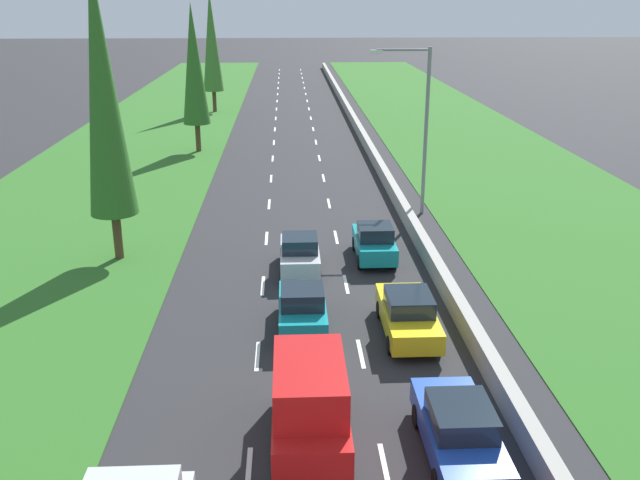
% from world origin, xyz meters
% --- Properties ---
extents(ground_plane, '(300.00, 300.00, 0.00)m').
position_xyz_m(ground_plane, '(0.00, 60.00, 0.00)').
color(ground_plane, '#28282B').
rests_on(ground_plane, ground).
extents(grass_verge_left, '(14.00, 140.00, 0.04)m').
position_xyz_m(grass_verge_left, '(-12.65, 60.00, 0.02)').
color(grass_verge_left, '#2D6623').
rests_on(grass_verge_left, ground).
extents(grass_verge_right, '(14.00, 140.00, 0.04)m').
position_xyz_m(grass_verge_right, '(14.35, 60.00, 0.02)').
color(grass_verge_right, '#2D6623').
rests_on(grass_verge_right, ground).
extents(median_barrier, '(0.44, 120.00, 0.85)m').
position_xyz_m(median_barrier, '(5.70, 60.00, 0.42)').
color(median_barrier, '#9E9B93').
rests_on(median_barrier, ground).
extents(lane_markings, '(3.64, 116.00, 0.01)m').
position_xyz_m(lane_markings, '(0.00, 60.00, 0.01)').
color(lane_markings, white).
rests_on(lane_markings, ground).
extents(blue_sedan_right_lane, '(1.82, 4.50, 1.64)m').
position_xyz_m(blue_sedan_right_lane, '(3.71, 15.36, 0.81)').
color(blue_sedan_right_lane, '#1E47B7').
rests_on(blue_sedan_right_lane, ground).
extents(red_van_centre_lane, '(1.96, 4.90, 2.82)m').
position_xyz_m(red_van_centre_lane, '(-0.16, 15.72, 1.40)').
color(red_van_centre_lane, red).
rests_on(red_van_centre_lane, ground).
extents(yellow_sedan_right_lane, '(1.82, 4.50, 1.64)m').
position_xyz_m(yellow_sedan_right_lane, '(3.56, 22.34, 0.81)').
color(yellow_sedan_right_lane, yellow).
rests_on(yellow_sedan_right_lane, ground).
extents(teal_hatchback_centre_lane, '(1.74, 3.90, 1.72)m').
position_xyz_m(teal_hatchback_centre_lane, '(-0.18, 22.95, 0.84)').
color(teal_hatchback_centre_lane, teal).
rests_on(teal_hatchback_centre_lane, ground).
extents(silver_hatchback_centre_lane, '(1.74, 3.90, 1.72)m').
position_xyz_m(silver_hatchback_centre_lane, '(-0.16, 28.54, 0.84)').
color(silver_hatchback_centre_lane, silver).
rests_on(silver_hatchback_centre_lane, ground).
extents(teal_hatchback_right_lane, '(1.74, 3.90, 1.72)m').
position_xyz_m(teal_hatchback_right_lane, '(3.28, 29.86, 0.84)').
color(teal_hatchback_right_lane, teal).
rests_on(teal_hatchback_right_lane, ground).
extents(poplar_tree_second, '(2.13, 2.13, 13.32)m').
position_xyz_m(poplar_tree_second, '(-8.47, 30.53, 7.72)').
color(poplar_tree_second, '#4C3823').
rests_on(poplar_tree_second, ground).
extents(poplar_tree_third, '(2.08, 2.08, 11.12)m').
position_xyz_m(poplar_tree_third, '(-7.56, 53.81, 6.61)').
color(poplar_tree_third, '#4C3823').
rests_on(poplar_tree_third, ground).
extents(poplar_tree_fourth, '(2.10, 2.10, 12.12)m').
position_xyz_m(poplar_tree_fourth, '(-8.18, 73.43, 7.11)').
color(poplar_tree_fourth, '#4C3823').
rests_on(poplar_tree_fourth, ground).
extents(street_light_mast, '(3.20, 0.28, 9.00)m').
position_xyz_m(street_light_mast, '(6.49, 36.89, 5.23)').
color(street_light_mast, gray).
rests_on(street_light_mast, ground).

